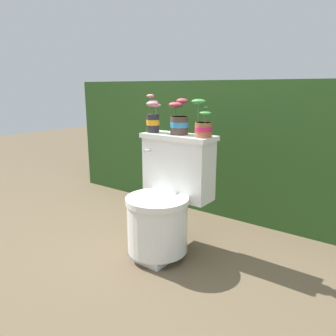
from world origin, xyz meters
The scene contains 6 objects.
ground_plane centered at (0.00, 0.00, 0.00)m, with size 12.00×12.00×0.00m, color brown.
hedge_backdrop centered at (0.00, 1.44, 0.55)m, with size 3.15×1.10×1.11m.
toilet centered at (0.08, 0.13, 0.35)m, with size 0.49×0.52×0.76m.
potted_plant_left centered at (-0.12, 0.25, 0.86)m, with size 0.13×0.10×0.25m.
potted_plant_midleft centered at (0.07, 0.28, 0.84)m, with size 0.14×0.14×0.23m.
potted_plant_middle centered at (0.26, 0.26, 0.84)m, with size 0.14×0.10×0.23m.
Camera 1 is at (1.27, -1.44, 1.06)m, focal length 35.00 mm.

